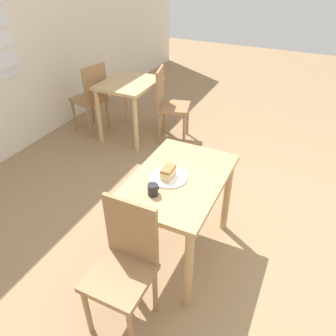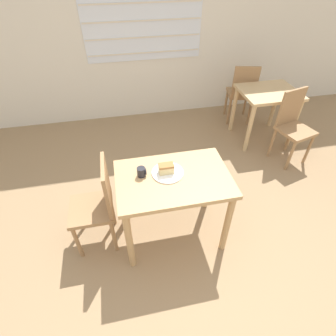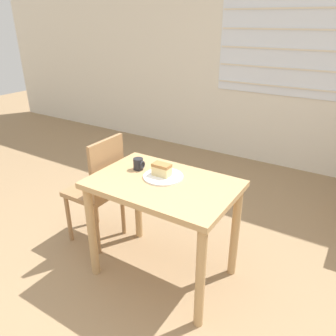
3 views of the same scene
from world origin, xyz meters
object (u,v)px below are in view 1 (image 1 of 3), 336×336
dining_table_near (178,192)px  chair_near_window (124,264)px  coffee_mug (153,189)px  chair_far_opposite (92,96)px  cake_slice (168,172)px  dining_table_far (129,93)px  chair_far_corner (169,103)px  plate (169,177)px

dining_table_near → chair_near_window: size_ratio=1.03×
chair_near_window → coffee_mug: 0.51m
chair_far_opposite → cake_slice: (-1.56, -1.87, 0.31)m
dining_table_far → chair_far_corner: size_ratio=0.82×
cake_slice → coffee_mug: bearing=175.9°
chair_far_corner → cake_slice: bearing=-169.9°
chair_near_window → plate: (0.63, -0.01, 0.26)m
dining_table_near → coffee_mug: size_ratio=11.62×
dining_table_near → chair_far_corner: chair_far_corner is taller
dining_table_far → coffee_mug: bearing=-144.7°
dining_table_near → coffee_mug: 0.32m
dining_table_near → chair_near_window: 0.68m
dining_table_far → coffee_mug: (-1.90, -1.35, 0.21)m
coffee_mug → chair_near_window: bearing=-179.6°
chair_far_opposite → cake_slice: bearing=63.3°
chair_far_opposite → cake_slice: chair_far_opposite is taller
chair_far_corner → cake_slice: (-1.81, -0.85, 0.31)m
plate → coffee_mug: bearing=176.2°
dining_table_near → chair_far_corner: (1.76, 0.91, -0.12)m
chair_far_corner → chair_far_opposite: (-0.25, 1.02, 0.00)m
dining_table_near → chair_far_opposite: (1.51, 1.93, -0.12)m
chair_near_window → chair_far_corner: size_ratio=1.00×
dining_table_near → chair_far_corner: 1.99m
dining_table_near → coffee_mug: (-0.26, 0.07, 0.18)m
dining_table_far → coffee_mug: 2.34m
dining_table_near → coffee_mug: coffee_mug is taller
chair_near_window → cake_slice: size_ratio=7.51×
chair_near_window → dining_table_near: bearing=83.9°
chair_near_window → plate: bearing=88.9°
dining_table_near → plate: (-0.04, 0.06, 0.14)m
chair_far_opposite → cake_slice: 2.46m
dining_table_far → chair_far_corner: 0.53m
dining_table_far → chair_far_corner: chair_far_corner is taller
dining_table_near → dining_table_far: 2.18m
chair_far_corner → plate: (-1.80, -0.85, 0.26)m
chair_far_corner → dining_table_near: bearing=-167.7°
chair_near_window → chair_far_corner: (2.43, 0.84, 0.00)m
dining_table_far → chair_near_window: bearing=-149.8°
dining_table_far → chair_near_window: (-2.32, -1.35, -0.09)m
chair_near_window → chair_far_corner: same height
dining_table_far → cake_slice: 2.19m
chair_near_window → dining_table_far: bearing=120.2°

